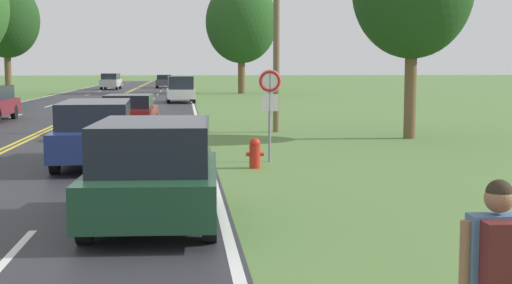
{
  "coord_description": "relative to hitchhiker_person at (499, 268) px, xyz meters",
  "views": [
    {
      "loc": [
        5.28,
        -1.71,
        2.45
      ],
      "look_at": [
        6.84,
        13.64,
        0.82
      ],
      "focal_mm": 50.0,
      "sensor_mm": 36.0,
      "label": 1
    }
  ],
  "objects": [
    {
      "name": "car_dark_blue_suv_approaching",
      "position": [
        -4.45,
        13.25,
        -0.15
      ],
      "size": [
        2.04,
        4.93,
        1.59
      ],
      "rotation": [
        0.0,
        0.0,
        -1.53
      ],
      "color": "black",
      "rests_on": "ground"
    },
    {
      "name": "fire_hydrant",
      "position": [
        -0.55,
        12.22,
        -0.63
      ],
      "size": [
        0.43,
        0.27,
        0.74
      ],
      "color": "red",
      "rests_on": "ground"
    },
    {
      "name": "car_white_suv_receding",
      "position": [
        -2.46,
        44.25,
        -0.06
      ],
      "size": [
        2.04,
        4.66,
        1.8
      ],
      "rotation": [
        0.0,
        0.0,
        -1.53
      ],
      "color": "black",
      "rests_on": "ground"
    },
    {
      "name": "car_dark_grey_sedan_horizon",
      "position": [
        -4.45,
        78.08,
        -0.22
      ],
      "size": [
        1.82,
        4.81,
        1.51
      ],
      "rotation": [
        0.0,
        0.0,
        -1.57
      ],
      "color": "black",
      "rests_on": "ground"
    },
    {
      "name": "car_silver_suv_distant",
      "position": [
        -9.99,
        72.91,
        -0.08
      ],
      "size": [
        1.99,
        4.81,
        1.73
      ],
      "rotation": [
        0.0,
        0.0,
        1.53
      ],
      "color": "black",
      "rests_on": "ground"
    },
    {
      "name": "tree_right_cluster",
      "position": [
        -17.86,
        61.07,
        5.53
      ],
      "size": [
        5.82,
        5.82,
        9.91
      ],
      "color": "brown",
      "rests_on": "ground"
    },
    {
      "name": "tree_behind_sign",
      "position": [
        3.03,
        60.13,
        5.44
      ],
      "size": [
        6.47,
        6.47,
        10.19
      ],
      "color": "brown",
      "rests_on": "ground"
    },
    {
      "name": "car_dark_green_hatchback_nearest",
      "position": [
        -2.72,
        6.19,
        -0.16
      ],
      "size": [
        2.08,
        3.87,
        1.62
      ],
      "rotation": [
        0.0,
        0.0,
        -1.61
      ],
      "color": "black",
      "rests_on": "ground"
    },
    {
      "name": "car_red_sedan_mid_near",
      "position": [
        -4.27,
        21.82,
        -0.25
      ],
      "size": [
        2.0,
        4.06,
        1.42
      ],
      "rotation": [
        0.0,
        0.0,
        -1.6
      ],
      "color": "black",
      "rests_on": "ground"
    },
    {
      "name": "traffic_sign",
      "position": [
        -0.05,
        13.33,
        0.78
      ],
      "size": [
        0.6,
        0.1,
        2.38
      ],
      "color": "gray",
      "rests_on": "ground"
    },
    {
      "name": "hitchhiker_person",
      "position": [
        0.0,
        0.0,
        0.0
      ],
      "size": [
        0.56,
        0.41,
        1.65
      ],
      "rotation": [
        0.0,
        0.0,
        1.55
      ],
      "color": "#475175",
      "rests_on": "ground"
    }
  ]
}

